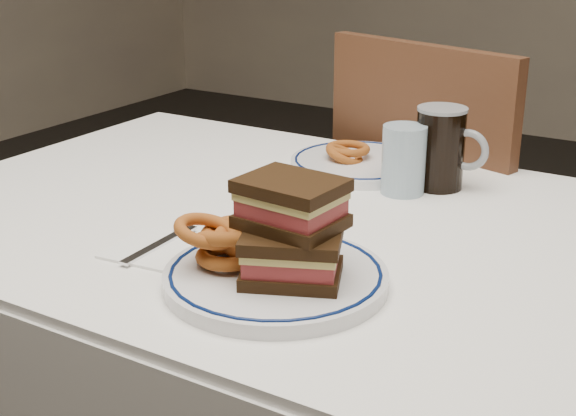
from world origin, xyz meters
The scene contains 11 objects.
dining_table centered at (0.00, 0.00, 0.64)m, with size 1.27×0.87×0.75m.
chair_far centered at (0.05, 0.57, 0.52)m, with size 0.55×0.55×0.96m.
main_plate centered at (0.11, -0.22, 0.76)m, with size 0.29×0.29×0.02m.
reuben_sandwich centered at (0.13, -0.22, 0.83)m, with size 0.15×0.13×0.12m.
onion_rings_main centered at (0.04, -0.23, 0.80)m, with size 0.13×0.13×0.09m.
ketchup_ramekin centered at (0.07, -0.12, 0.79)m, with size 0.06×0.06×0.04m.
beer_mug centered at (0.14, 0.25, 0.82)m, with size 0.13×0.08×0.14m.
water_glass centered at (0.10, 0.19, 0.81)m, with size 0.07×0.07×0.12m, color #97B0C3.
far_plate centered at (-0.02, 0.28, 0.76)m, with size 0.26×0.26×0.02m.
onion_rings_far centered at (-0.05, 0.27, 0.78)m, with size 0.08×0.09×0.05m.
napkin_fork centered at (-0.10, -0.21, 0.75)m, with size 0.13×0.16×0.01m.
Camera 1 is at (0.60, -1.00, 1.20)m, focal length 50.00 mm.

